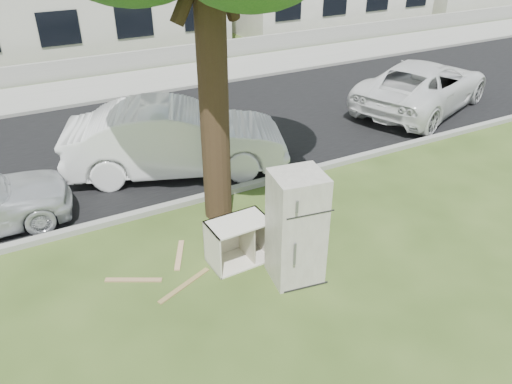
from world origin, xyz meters
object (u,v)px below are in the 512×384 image
car_right (423,85)px  car_center (176,138)px  fridge (296,228)px  cabinet (239,241)px

car_right → car_center: bearing=72.1°
fridge → car_center: fridge is taller
cabinet → fridge: bearing=-53.6°
car_center → car_right: bearing=-67.3°
car_center → car_right: (8.01, 0.44, -0.09)m
cabinet → car_right: bearing=24.7°
fridge → car_center: bearing=103.4°
fridge → car_right: (7.63, 5.00, -0.24)m
fridge → car_right: bearing=41.9°
car_center → car_right: size_ratio=0.95×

